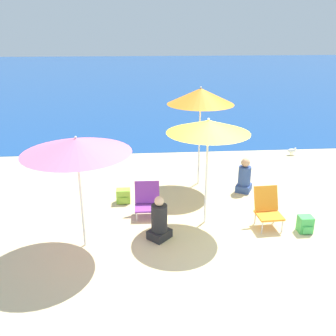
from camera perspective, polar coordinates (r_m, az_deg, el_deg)
ground_plane at (r=6.85m, az=11.69°, el=-11.60°), size 60.00×60.00×0.00m
sea_water at (r=31.10m, az=-1.21°, el=14.09°), size 60.00×40.00×0.01m
beach_umbrella_yellow at (r=6.78m, az=6.16°, el=6.27°), size 1.53×1.53×2.10m
beach_umbrella_pink at (r=6.15m, az=-13.80°, el=3.31°), size 1.77×1.77×2.00m
beach_umbrella_orange at (r=8.65m, az=5.01°, el=10.83°), size 1.54×1.54×2.36m
beach_chair_purple at (r=7.62m, az=-3.19°, el=-4.83°), size 0.51×0.49×0.68m
beach_chair_orange at (r=7.43m, az=14.92°, el=-5.75°), size 0.49×0.57×0.75m
person_seated_near at (r=6.78m, az=-1.33°, el=-8.15°), size 0.49×0.49×0.83m
person_seated_far at (r=8.86m, az=11.56°, el=-1.44°), size 0.46×0.48×0.81m
backpack_green at (r=7.52m, az=20.17°, el=-8.06°), size 0.25×0.25×0.32m
backpack_lime at (r=8.25m, az=-6.82°, el=-4.27°), size 0.30×0.25×0.30m
seagull at (r=11.81m, az=18.36°, el=2.54°), size 0.27×0.11×0.23m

